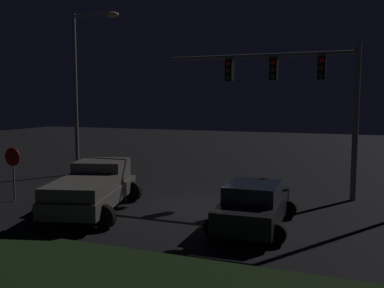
% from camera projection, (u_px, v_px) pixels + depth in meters
% --- Properties ---
extents(ground_plane, '(80.00, 80.00, 0.00)m').
position_uv_depth(ground_plane, '(194.00, 205.00, 16.89)').
color(ground_plane, black).
extents(grass_median, '(26.86, 5.29, 0.10)m').
position_uv_depth(grass_median, '(61.00, 288.00, 9.33)').
color(grass_median, black).
rests_on(grass_median, ground_plane).
extents(pickup_truck, '(3.83, 5.74, 1.80)m').
position_uv_depth(pickup_truck, '(94.00, 185.00, 15.90)').
color(pickup_truck, '#514C47').
rests_on(pickup_truck, ground_plane).
extents(car_sedan, '(2.59, 4.46, 1.51)m').
position_uv_depth(car_sedan, '(254.00, 206.00, 13.85)').
color(car_sedan, black).
rests_on(car_sedan, ground_plane).
extents(traffic_signal_gantry, '(8.32, 0.56, 6.50)m').
position_uv_depth(traffic_signal_gantry, '(296.00, 83.00, 18.14)').
color(traffic_signal_gantry, slate).
rests_on(traffic_signal_gantry, ground_plane).
extents(street_lamp_left, '(2.93, 0.44, 8.89)m').
position_uv_depth(street_lamp_left, '(84.00, 75.00, 23.32)').
color(street_lamp_left, slate).
rests_on(street_lamp_left, ground_plane).
extents(stop_sign, '(0.76, 0.08, 2.23)m').
position_uv_depth(stop_sign, '(13.00, 164.00, 17.46)').
color(stop_sign, slate).
rests_on(stop_sign, ground_plane).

